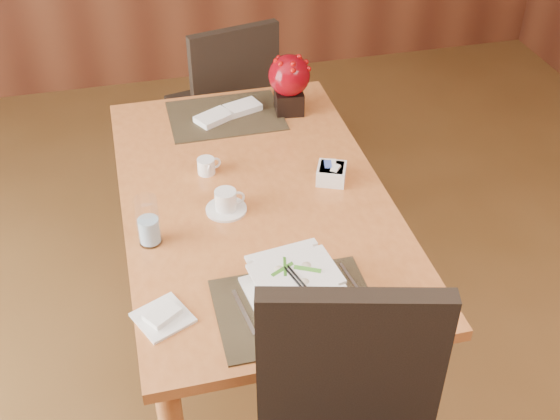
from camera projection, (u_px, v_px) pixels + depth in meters
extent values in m
cube|color=#C97237|center=(255.00, 200.00, 2.42)|extent=(0.90, 1.50, 0.04)
cylinder|color=#C97237|center=(138.00, 189.00, 3.11)|extent=(0.07, 0.07, 0.71)
cylinder|color=#C97237|center=(426.00, 406.00, 2.20)|extent=(0.07, 0.07, 0.71)
cylinder|color=#C97237|center=(307.00, 165.00, 3.25)|extent=(0.07, 0.07, 0.71)
cube|color=black|center=(296.00, 307.00, 1.98)|extent=(0.45, 0.33, 0.01)
cube|color=black|center=(226.00, 116.00, 2.83)|extent=(0.45, 0.33, 0.01)
cube|color=white|center=(295.00, 298.00, 2.01)|extent=(0.29, 0.29, 0.01)
cube|color=white|center=(295.00, 285.00, 1.98)|extent=(0.21, 0.21, 0.09)
cylinder|color=tan|center=(295.00, 285.00, 1.98)|extent=(0.17, 0.17, 0.07)
cylinder|color=white|center=(226.00, 209.00, 2.34)|extent=(0.14, 0.14, 0.01)
cylinder|color=white|center=(226.00, 200.00, 2.32)|extent=(0.07, 0.07, 0.07)
cylinder|color=black|center=(225.00, 193.00, 2.30)|extent=(0.07, 0.07, 0.01)
cylinder|color=white|center=(148.00, 221.00, 2.16)|extent=(0.10, 0.10, 0.17)
cube|color=white|center=(331.00, 174.00, 2.46)|extent=(0.13, 0.13, 0.06)
cube|color=black|center=(289.00, 101.00, 2.83)|extent=(0.12, 0.12, 0.09)
sphere|color=maroon|center=(289.00, 75.00, 2.76)|extent=(0.17, 0.17, 0.17)
cube|color=white|center=(163.00, 318.00, 1.95)|extent=(0.18, 0.18, 0.01)
cube|color=black|center=(350.00, 371.00, 1.76)|extent=(0.47, 0.17, 0.53)
cube|color=black|center=(221.00, 110.00, 3.48)|extent=(0.53, 0.53, 0.06)
cube|color=black|center=(235.00, 79.00, 3.18)|extent=(0.42, 0.14, 0.48)
cylinder|color=black|center=(241.00, 126.00, 3.82)|extent=(0.03, 0.03, 0.41)
cylinder|color=black|center=(270.00, 159.00, 3.56)|extent=(0.03, 0.03, 0.41)
cylinder|color=black|center=(178.00, 142.00, 3.69)|extent=(0.03, 0.03, 0.41)
cylinder|color=black|center=(204.00, 177.00, 3.43)|extent=(0.03, 0.03, 0.41)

